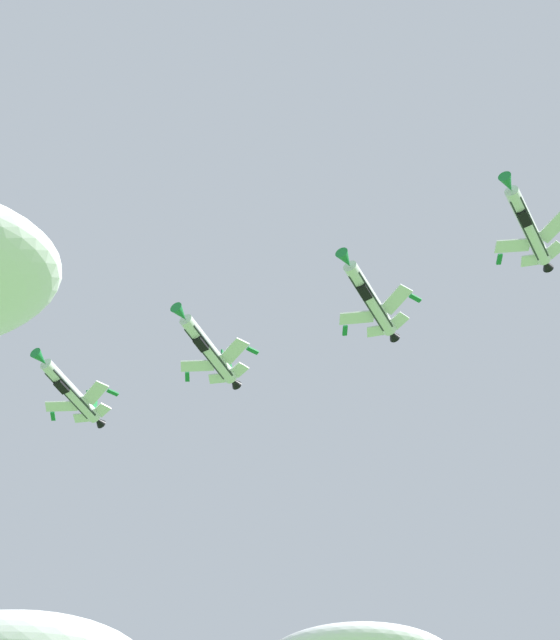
{
  "coord_description": "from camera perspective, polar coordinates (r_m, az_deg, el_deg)",
  "views": [
    {
      "loc": [
        -5.27,
        -3.04,
        1.59
      ],
      "look_at": [
        -8.98,
        108.65,
        112.94
      ],
      "focal_mm": 71.46,
      "sensor_mm": 36.0,
      "label": 1
    }
  ],
  "objects": [
    {
      "name": "fighter_jet_left_outer",
      "position": [
        170.71,
        -9.39,
        -3.12
      ],
      "size": [
        10.45,
        15.07,
        4.37
      ],
      "rotation": [
        0.0,
        0.06,
        2.71
      ],
      "color": "silver"
    },
    {
      "name": "fighter_jet_right_wing",
      "position": [
        159.64,
        -3.25,
        -1.27
      ],
      "size": [
        10.45,
        15.07,
        4.37
      ],
      "rotation": [
        0.0,
        0.07,
        2.71
      ],
      "color": "silver"
    },
    {
      "name": "fighter_jet_lead",
      "position": [
        152.14,
        11.02,
        4.22
      ],
      "size": [
        10.43,
        15.07,
        4.38
      ],
      "rotation": [
        0.0,
        0.13,
        2.71
      ],
      "color": "silver"
    },
    {
      "name": "fighter_jet_left_wing",
      "position": [
        152.14,
        4.03,
        1.02
      ],
      "size": [
        10.42,
        15.07,
        4.39
      ],
      "rotation": [
        0.0,
        0.15,
        2.71
      ],
      "color": "silver"
    }
  ]
}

